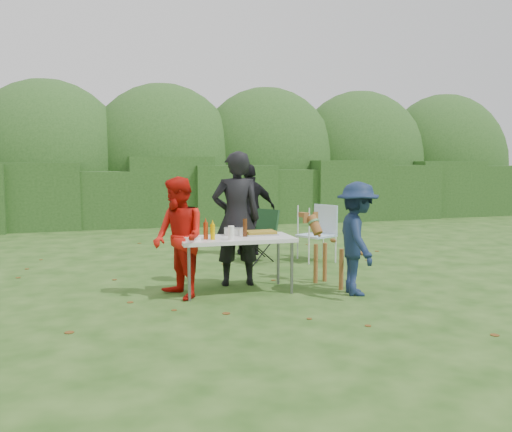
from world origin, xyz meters
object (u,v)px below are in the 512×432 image
object	(u,v)px
ketchup_bottle	(206,231)
mustard_bottle	(213,232)
person_black_puffy	(250,210)
lawn_chair	(316,233)
person_cook	(236,219)
beer_bottle	(245,228)
person_red_jacket	(179,238)
dog	(333,251)
folding_table	(236,241)
paper_towel_roll	(192,227)
child	(357,238)
camping_chair	(259,236)

from	to	relation	value
ketchup_bottle	mustard_bottle	bearing A→B (deg)	-34.51
person_black_puffy	lawn_chair	distance (m)	1.36
person_cook	beer_bottle	size ratio (longest dim) A/B	7.83
person_red_jacket	dog	xyz separation A→B (m)	(2.17, 0.09, -0.29)
mustard_bottle	folding_table	bearing A→B (deg)	19.45
folding_table	paper_towel_roll	distance (m)	0.62
folding_table	child	world-z (taller)	child
person_cook	ketchup_bottle	world-z (taller)	person_cook
person_black_puffy	dog	xyz separation A→B (m)	(0.45, -2.71, -0.36)
dog	mustard_bottle	world-z (taller)	dog
camping_chair	ketchup_bottle	size ratio (longest dim) A/B	4.13
folding_table	dog	xyz separation A→B (m)	(1.39, -0.01, -0.20)
person_black_puffy	folding_table	bearing A→B (deg)	64.79
person_black_puffy	paper_towel_roll	bearing A→B (deg)	53.19
child	beer_bottle	distance (m)	1.48
person_black_puffy	child	xyz separation A→B (m)	(0.54, -3.25, -0.10)
paper_towel_roll	person_cook	bearing A→B (deg)	18.36
folding_table	beer_bottle	bearing A→B (deg)	13.07
child	ketchup_bottle	bearing A→B (deg)	87.21
folding_table	person_black_puffy	xyz separation A→B (m)	(0.95, 2.70, 0.16)
person_red_jacket	child	size ratio (longest dim) A/B	1.05
child	lawn_chair	distance (m)	2.38
mustard_bottle	paper_towel_roll	xyz separation A→B (m)	(-0.21, 0.32, 0.03)
beer_bottle	person_cook	bearing A→B (deg)	93.03
lawn_chair	person_red_jacket	bearing A→B (deg)	8.52
person_red_jacket	child	distance (m)	2.31
child	person_red_jacket	bearing A→B (deg)	89.95
camping_chair	paper_towel_roll	size ratio (longest dim) A/B	3.49
person_cook	beer_bottle	distance (m)	0.39
child	mustard_bottle	world-z (taller)	child
folding_table	lawn_chair	world-z (taller)	lawn_chair
person_red_jacket	dog	size ratio (longest dim) A/B	1.52
folding_table	person_cook	size ratio (longest dim) A/B	0.80
dog	camping_chair	bearing A→B (deg)	-6.27
person_black_puffy	ketchup_bottle	size ratio (longest dim) A/B	7.65
person_cook	child	size ratio (longest dim) A/B	1.27
person_cook	person_red_jacket	distance (m)	1.03
dog	person_red_jacket	bearing A→B (deg)	72.31
person_red_jacket	person_black_puffy	bearing A→B (deg)	128.54
paper_towel_roll	person_red_jacket	bearing A→B (deg)	-127.77
person_black_puffy	camping_chair	world-z (taller)	person_black_puffy
folding_table	person_red_jacket	world-z (taller)	person_red_jacket
folding_table	beer_bottle	size ratio (longest dim) A/B	6.25
child	beer_bottle	world-z (taller)	child
person_red_jacket	paper_towel_roll	bearing A→B (deg)	122.43
child	paper_towel_roll	world-z (taller)	child
child	folding_table	bearing A→B (deg)	81.11
lawn_chair	beer_bottle	world-z (taller)	same
lawn_chair	ketchup_bottle	bearing A→B (deg)	12.04
person_black_puffy	mustard_bottle	distance (m)	3.10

